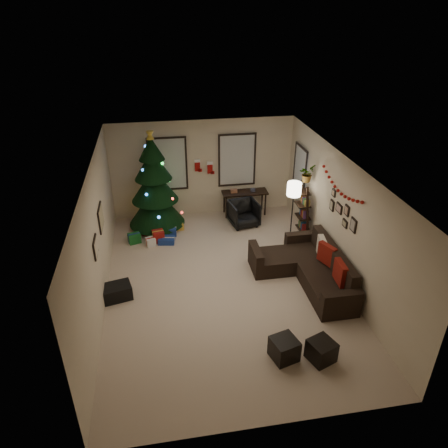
{
  "coord_description": "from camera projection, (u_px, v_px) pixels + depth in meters",
  "views": [
    {
      "loc": [
        -1.24,
        -7.26,
        5.48
      ],
      "look_at": [
        0.1,
        0.6,
        1.15
      ],
      "focal_mm": 33.43,
      "sensor_mm": 36.0,
      "label": 1
    }
  ],
  "objects": [
    {
      "name": "pillow_red_a",
      "position": [
        340.0,
        273.0,
        8.34
      ],
      "size": [
        0.14,
        0.46,
        0.45
      ],
      "primitive_type": "cube",
      "rotation": [
        0.0,
        0.0,
        -0.05
      ],
      "color": "maroon",
      "rests_on": "sofa"
    },
    {
      "name": "garland",
      "position": [
        340.0,
        187.0,
        8.57
      ],
      "size": [
        0.08,
        1.9,
        0.3
      ],
      "primitive_type": null,
      "color": "#A5140C",
      "rests_on": "wall_right"
    },
    {
      "name": "wall_right",
      "position": [
        340.0,
        220.0,
        8.81
      ],
      "size": [
        0.0,
        7.0,
        7.0
      ],
      "primitive_type": "plane",
      "rotation": [
        1.57,
        0.0,
        -1.57
      ],
      "color": "beige",
      "rests_on": "floor"
    },
    {
      "name": "wall_left",
      "position": [
        97.0,
        240.0,
        8.07
      ],
      "size": [
        0.0,
        7.0,
        7.0
      ],
      "primitive_type": "plane",
      "rotation": [
        1.57,
        0.0,
        1.57
      ],
      "color": "beige",
      "rests_on": "floor"
    },
    {
      "name": "bookshelf",
      "position": [
        304.0,
        213.0,
        10.44
      ],
      "size": [
        0.3,
        0.46,
        1.53
      ],
      "color": "black",
      "rests_on": "floor"
    },
    {
      "name": "wall_front",
      "position": [
        269.0,
        359.0,
        5.41
      ],
      "size": [
        5.0,
        0.0,
        5.0
      ],
      "primitive_type": "plane",
      "rotation": [
        -1.57,
        0.0,
        0.0
      ],
      "color": "beige",
      "rests_on": "floor"
    },
    {
      "name": "potted_plant",
      "position": [
        307.0,
        171.0,
        9.98
      ],
      "size": [
        0.64,
        0.64,
        0.54
      ],
      "primitive_type": "imported",
      "rotation": [
        0.0,
        0.0,
        0.79
      ],
      "color": "#4C4C4C",
      "rests_on": "bookshelf"
    },
    {
      "name": "ceiling",
      "position": [
        224.0,
        167.0,
        7.8
      ],
      "size": [
        7.0,
        7.0,
        0.0
      ],
      "primitive_type": "plane",
      "rotation": [
        3.14,
        0.0,
        0.0
      ],
      "color": "white",
      "rests_on": "floor"
    },
    {
      "name": "christmas_tree",
      "position": [
        154.0,
        188.0,
        10.8
      ],
      "size": [
        1.47,
        1.47,
        2.74
      ],
      "rotation": [
        0.0,
        0.0,
        0.09
      ],
      "color": "black",
      "rests_on": "floor"
    },
    {
      "name": "window_right_wall",
      "position": [
        300.0,
        170.0,
        10.94
      ],
      "size": [
        0.06,
        0.9,
        1.3
      ],
      "color": "#728CB2",
      "rests_on": "wall_right"
    },
    {
      "name": "window_back_right",
      "position": [
        237.0,
        160.0,
        11.49
      ],
      "size": [
        1.05,
        0.06,
        1.5
      ],
      "color": "#728CB2",
      "rests_on": "wall_back"
    },
    {
      "name": "gallery",
      "position": [
        342.0,
        212.0,
        8.64
      ],
      "size": [
        0.03,
        1.25,
        0.54
      ],
      "color": "black",
      "rests_on": "wall_right"
    },
    {
      "name": "ottoman_near",
      "position": [
        284.0,
        349.0,
        7.13
      ],
      "size": [
        0.52,
        0.52,
        0.4
      ],
      "primitive_type": "cube",
      "rotation": [
        0.0,
        0.0,
        0.27
      ],
      "color": "black",
      "rests_on": "floor"
    },
    {
      "name": "stocking_left",
      "position": [
        198.0,
        165.0,
        11.38
      ],
      "size": [
        0.2,
        0.05,
        0.36
      ],
      "color": "#990F0C",
      "rests_on": "wall_back"
    },
    {
      "name": "desk_chair",
      "position": [
        244.0,
        213.0,
        11.29
      ],
      "size": [
        0.77,
        0.74,
        0.69
      ],
      "primitive_type": "imported",
      "rotation": [
        0.0,
        0.0,
        0.18
      ],
      "color": "black",
      "rests_on": "floor"
    },
    {
      "name": "sofa",
      "position": [
        309.0,
        268.0,
        9.12
      ],
      "size": [
        1.73,
        2.52,
        0.83
      ],
      "color": "black",
      "rests_on": "floor"
    },
    {
      "name": "pillow_cream",
      "position": [
        322.0,
        248.0,
        9.2
      ],
      "size": [
        0.19,
        0.45,
        0.44
      ],
      "primitive_type": "cube",
      "rotation": [
        0.0,
        0.0,
        -0.15
      ],
      "color": "beige",
      "rests_on": "sofa"
    },
    {
      "name": "floor",
      "position": [
        224.0,
        284.0,
        9.09
      ],
      "size": [
        7.0,
        7.0,
        0.0
      ],
      "primitive_type": "plane",
      "color": "#C6AD96",
      "rests_on": "ground"
    },
    {
      "name": "storage_bin",
      "position": [
        116.0,
        292.0,
        8.58
      ],
      "size": [
        0.69,
        0.54,
        0.31
      ],
      "primitive_type": "cube",
      "rotation": [
        0.0,
        0.0,
        0.23
      ],
      "color": "black",
      "rests_on": "floor"
    },
    {
      "name": "ottoman_far",
      "position": [
        321.0,
        351.0,
        7.1
      ],
      "size": [
        0.52,
        0.52,
        0.38
      ],
      "primitive_type": "cube",
      "rotation": [
        0.0,
        0.0,
        0.37
      ],
      "color": "black",
      "rests_on": "floor"
    },
    {
      "name": "art_abstract",
      "position": [
        96.0,
        247.0,
        7.7
      ],
      "size": [
        0.04,
        0.45,
        0.35
      ],
      "color": "black",
      "rests_on": "wall_left"
    },
    {
      "name": "presents",
      "position": [
        160.0,
        235.0,
        10.72
      ],
      "size": [
        1.43,
        1.01,
        0.3
      ],
      "rotation": [
        0.0,
        0.0,
        -0.37
      ],
      "color": "navy",
      "rests_on": "floor"
    },
    {
      "name": "desk",
      "position": [
        245.0,
        194.0,
        11.75
      ],
      "size": [
        1.27,
        0.46,
        0.69
      ],
      "color": "black",
      "rests_on": "floor"
    },
    {
      "name": "wall_back",
      "position": [
        203.0,
        168.0,
        11.47
      ],
      "size": [
        5.0,
        0.0,
        5.0
      ],
      "primitive_type": "plane",
      "rotation": [
        1.57,
        0.0,
        0.0
      ],
      "color": "beige",
      "rests_on": "floor"
    },
    {
      "name": "pillow_red_b",
      "position": [
        327.0,
        254.0,
        8.95
      ],
      "size": [
        0.28,
        0.46,
        0.45
      ],
      "primitive_type": "cube",
      "rotation": [
        0.0,
        0.0,
        0.38
      ],
      "color": "maroon",
      "rests_on": "sofa"
    },
    {
      "name": "window_back_left",
      "position": [
        168.0,
        164.0,
        11.21
      ],
      "size": [
        1.05,
        0.06,
        1.5
      ],
      "color": "#728CB2",
      "rests_on": "wall_back"
    },
    {
      "name": "art_map",
      "position": [
        101.0,
        218.0,
        8.65
      ],
      "size": [
        0.04,
        0.6,
        0.5
      ],
      "color": "black",
      "rests_on": "wall_left"
    },
    {
      "name": "floor_lamp",
      "position": [
        294.0,
        193.0,
        10.0
      ],
      "size": [
        0.34,
        0.34,
        1.63
      ],
      "rotation": [
        0.0,
        0.0,
        -0.41
      ],
      "color": "black",
      "rests_on": "floor"
    },
    {
      "name": "stocking_right",
      "position": [
        210.0,
        167.0,
        11.34
      ],
      "size": [
        0.2,
        0.05,
        0.36
      ],
      "color": "#990F0C",
      "rests_on": "wall_back"
    }
  ]
}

